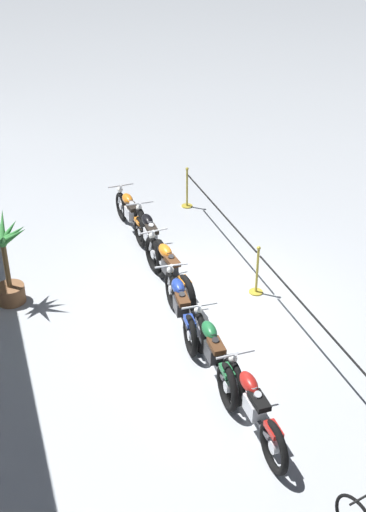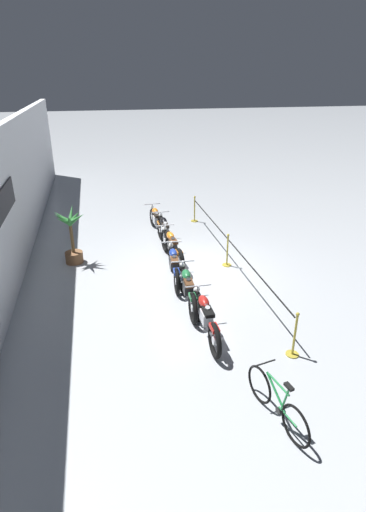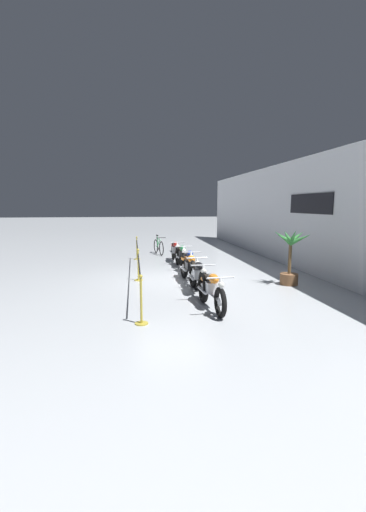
% 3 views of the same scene
% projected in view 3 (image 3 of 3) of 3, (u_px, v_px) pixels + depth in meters
% --- Properties ---
extents(ground_plane, '(120.00, 120.00, 0.00)m').
position_uv_depth(ground_plane, '(171.00, 279.00, 11.45)').
color(ground_plane, '#B2B7BC').
extents(back_wall, '(28.00, 0.29, 4.20)m').
position_uv_depth(back_wall, '(318.00, 215.00, 11.86)').
color(back_wall, white).
rests_on(back_wall, ground).
extents(motorcycle_red_0, '(2.19, 0.62, 0.96)m').
position_uv_depth(motorcycle_red_0, '(175.00, 251.00, 14.77)').
color(motorcycle_red_0, black).
rests_on(motorcycle_red_0, ground).
extents(motorcycle_green_1, '(2.24, 0.62, 0.96)m').
position_uv_depth(motorcycle_green_1, '(182.00, 256.00, 13.45)').
color(motorcycle_green_1, black).
rests_on(motorcycle_green_1, ground).
extents(motorcycle_blue_2, '(2.21, 0.62, 0.94)m').
position_uv_depth(motorcycle_blue_2, '(189.00, 262.00, 12.06)').
color(motorcycle_blue_2, black).
rests_on(motorcycle_blue_2, ground).
extents(motorcycle_orange_3, '(2.45, 0.62, 0.97)m').
position_uv_depth(motorcycle_orange_3, '(190.00, 268.00, 10.78)').
color(motorcycle_orange_3, black).
rests_on(motorcycle_orange_3, ground).
extents(motorcycle_black_4, '(2.41, 0.62, 0.99)m').
position_uv_depth(motorcycle_black_4, '(198.00, 277.00, 9.44)').
color(motorcycle_black_4, black).
rests_on(motorcycle_black_4, ground).
extents(motorcycle_orange_5, '(2.12, 0.62, 0.92)m').
position_uv_depth(motorcycle_orange_5, '(211.00, 290.00, 8.17)').
color(motorcycle_orange_5, black).
rests_on(motorcycle_orange_5, ground).
extents(bicycle, '(1.69, 0.52, 0.95)m').
position_uv_depth(bicycle, '(159.00, 247.00, 17.25)').
color(bicycle, black).
rests_on(bicycle, ground).
extents(potted_palm_left_of_row, '(1.06, 1.00, 1.81)m').
position_uv_depth(potted_palm_left_of_row, '(290.00, 257.00, 10.55)').
color(potted_palm_left_of_row, brown).
rests_on(potted_palm_left_of_row, ground).
extents(stanchion_far_left, '(8.72, 0.28, 1.05)m').
position_uv_depth(stanchion_far_left, '(138.00, 253.00, 12.60)').
color(stanchion_far_left, gold).
rests_on(stanchion_far_left, ground).
extents(stanchion_mid_left, '(0.28, 0.28, 1.05)m').
position_uv_depth(stanchion_mid_left, '(138.00, 270.00, 11.21)').
color(stanchion_mid_left, gold).
rests_on(stanchion_mid_left, ground).
extents(stanchion_mid_right, '(0.28, 0.28, 1.05)m').
position_uv_depth(stanchion_mid_right, '(141.00, 307.00, 7.10)').
color(stanchion_mid_right, gold).
rests_on(stanchion_mid_right, ground).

